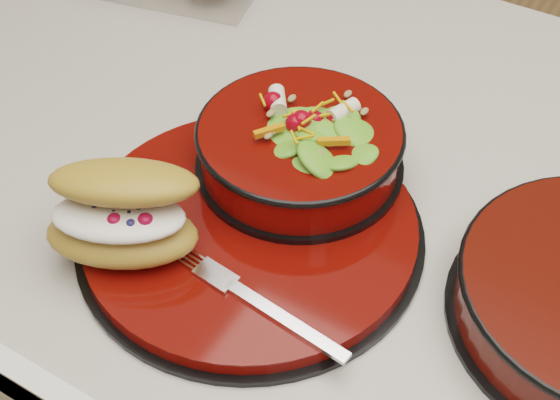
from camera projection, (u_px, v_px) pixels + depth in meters
The scene contains 5 objects.
island_counter at pixel (298, 369), 1.14m from camera, with size 1.24×0.74×0.90m.
dinner_plate at pixel (251, 229), 0.72m from camera, with size 0.32×0.32×0.02m.
salad_bowl at pixel (300, 142), 0.74m from camera, with size 0.20×0.20×0.09m.
croissant at pixel (123, 214), 0.67m from camera, with size 0.15×0.14×0.08m.
fork at pixel (264, 306), 0.64m from camera, with size 0.16×0.03×0.00m.
Camera 1 is at (0.29, -0.54, 1.44)m, focal length 50.00 mm.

